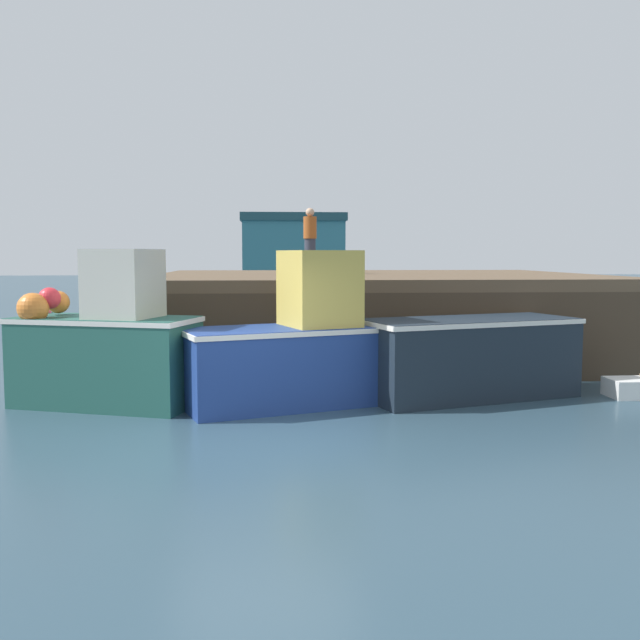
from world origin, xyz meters
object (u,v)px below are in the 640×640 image
(fishing_boat_near_right, at_px, (299,349))
(fishing_boat_mid, at_px, (469,356))
(dockworker, at_px, (310,241))
(fishing_boat_near_left, at_px, (106,346))

(fishing_boat_near_right, xyz_separation_m, fishing_boat_mid, (3.04, 0.42, -0.20))
(dockworker, bearing_deg, fishing_boat_near_left, -120.69)
(fishing_boat_near_left, xyz_separation_m, fishing_boat_near_right, (3.22, -0.12, -0.08))
(fishing_boat_near_left, height_order, dockworker, dockworker)
(fishing_boat_near_left, height_order, fishing_boat_near_right, fishing_boat_near_left)
(fishing_boat_near_right, bearing_deg, fishing_boat_mid, 7.87)
(fishing_boat_near_right, xyz_separation_m, dockworker, (0.56, 6.48, 1.95))
(fishing_boat_near_left, bearing_deg, fishing_boat_mid, 2.76)
(fishing_boat_mid, relative_size, dockworker, 2.44)
(fishing_boat_mid, bearing_deg, fishing_boat_near_right, -172.13)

